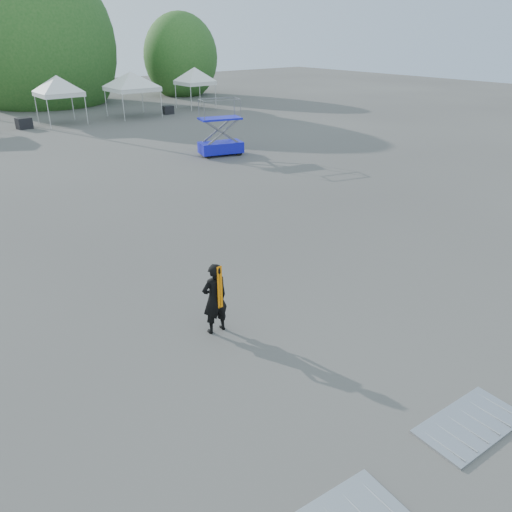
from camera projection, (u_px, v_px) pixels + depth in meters
ground at (195, 296)px, 12.87m from camera, size 120.00×120.00×0.00m
tree_mid_e at (40, 46)px, 43.63m from camera, size 5.12×5.12×7.79m
tree_far_e at (181, 57)px, 50.12m from camera, size 3.84×3.84×5.84m
tent_f at (57, 79)px, 34.61m from camera, size 3.99×3.99×3.88m
tent_g at (131, 75)px, 37.57m from camera, size 4.70×4.70×3.88m
tent_h at (194, 71)px, 41.73m from camera, size 3.76×3.76×3.88m
man at (215, 298)px, 11.03m from camera, size 0.64×0.44×1.68m
scissor_lift at (220, 127)px, 26.49m from camera, size 2.50×1.71×2.94m
barrier_mid at (470, 424)px, 8.65m from camera, size 2.06×1.12×0.06m
crate_mid at (24, 123)px, 34.05m from camera, size 1.02×0.84×0.73m
crate_east at (168, 110)px, 39.93m from camera, size 0.87×0.70×0.64m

